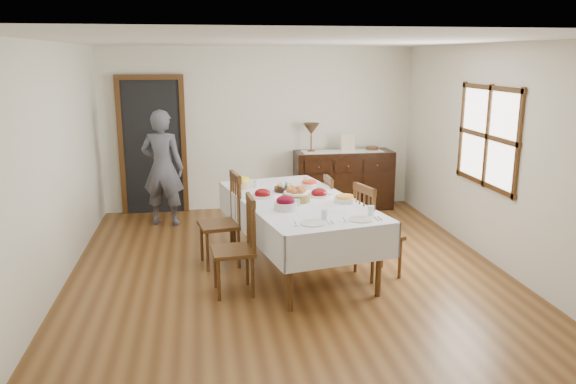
{
  "coord_description": "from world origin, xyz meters",
  "views": [
    {
      "loc": [
        -0.96,
        -5.99,
        2.45
      ],
      "look_at": [
        0.0,
        0.1,
        0.95
      ],
      "focal_mm": 35.0,
      "sensor_mm": 36.0,
      "label": 1
    }
  ],
  "objects": [
    {
      "name": "sideboard",
      "position": [
        1.33,
        2.72,
        0.48
      ],
      "size": [
        1.58,
        0.57,
        0.95
      ],
      "color": "black",
      "rests_on": "ground"
    },
    {
      "name": "ground",
      "position": [
        0.0,
        0.0,
        0.0
      ],
      "size": [
        6.0,
        6.0,
        0.0
      ],
      "primitive_type": "plane",
      "color": "brown"
    },
    {
      "name": "deco_bowl",
      "position": [
        1.81,
        2.74,
        0.98
      ],
      "size": [
        0.2,
        0.2,
        0.06
      ],
      "color": "#4C2E14",
      "rests_on": "sideboard"
    },
    {
      "name": "table_lamp",
      "position": [
        0.79,
        2.75,
        1.31
      ],
      "size": [
        0.26,
        0.26,
        0.46
      ],
      "color": "brown",
      "rests_on": "sideboard"
    },
    {
      "name": "casserole_dish",
      "position": [
        0.63,
        -0.03,
        0.87
      ],
      "size": [
        0.24,
        0.24,
        0.08
      ],
      "color": "silver",
      "rests_on": "dining_table"
    },
    {
      "name": "chair_left_far",
      "position": [
        -0.72,
        0.46,
        0.56
      ],
      "size": [
        0.53,
        0.53,
        1.11
      ],
      "rotation": [
        0.0,
        0.0,
        -1.4
      ],
      "color": "#4C2E14",
      "rests_on": "ground"
    },
    {
      "name": "chair_left_near",
      "position": [
        -0.61,
        -0.41,
        0.53
      ],
      "size": [
        0.46,
        0.46,
        1.04
      ],
      "rotation": [
        0.0,
        0.0,
        -1.5
      ],
      "color": "#4C2E14",
      "rests_on": "ground"
    },
    {
      "name": "glass_far_a",
      "position": [
        -0.29,
        0.87,
        0.88
      ],
      "size": [
        0.06,
        0.06,
        0.09
      ],
      "color": "white",
      "rests_on": "dining_table"
    },
    {
      "name": "egg_basket",
      "position": [
        0.04,
        0.6,
        0.88
      ],
      "size": [
        0.26,
        0.26,
        0.11
      ],
      "color": "black",
      "rests_on": "dining_table"
    },
    {
      "name": "glass_far_b",
      "position": [
        0.38,
        0.99,
        0.88
      ],
      "size": [
        0.06,
        0.06,
        0.09
      ],
      "color": "white",
      "rests_on": "dining_table"
    },
    {
      "name": "runner",
      "position": [
        1.29,
        2.69,
        0.96
      ],
      "size": [
        1.3,
        0.35,
        0.01
      ],
      "color": "white",
      "rests_on": "sideboard"
    },
    {
      "name": "chair_right_far",
      "position": [
        0.76,
        0.8,
        0.48
      ],
      "size": [
        0.41,
        0.41,
        0.96
      ],
      "rotation": [
        0.0,
        0.0,
        1.59
      ],
      "color": "#4C2E14",
      "rests_on": "ground"
    },
    {
      "name": "pineapple_bowl",
      "position": [
        -0.47,
        0.85,
        0.9
      ],
      "size": [
        0.25,
        0.25,
        0.13
      ],
      "color": "#CEAD8A",
      "rests_on": "dining_table"
    },
    {
      "name": "picture_frame",
      "position": [
        1.37,
        2.64,
        1.09
      ],
      "size": [
        0.22,
        0.08,
        0.28
      ],
      "color": "beige",
      "rests_on": "sideboard"
    },
    {
      "name": "setting_right",
      "position": [
        0.66,
        -0.69,
        0.86
      ],
      "size": [
        0.44,
        0.31,
        0.1
      ],
      "color": "silver",
      "rests_on": "dining_table"
    },
    {
      "name": "room_shell",
      "position": [
        -0.15,
        0.42,
        1.64
      ],
      "size": [
        5.02,
        6.02,
        2.65
      ],
      "color": "white",
      "rests_on": "ground"
    },
    {
      "name": "carrot_bowl",
      "position": [
        0.37,
        0.72,
        0.88
      ],
      "size": [
        0.21,
        0.21,
        0.09
      ],
      "color": "silver",
      "rests_on": "dining_table"
    },
    {
      "name": "dining_table",
      "position": [
        0.12,
        0.17,
        0.74
      ],
      "size": [
        1.71,
        2.65,
        0.84
      ],
      "rotation": [
        0.0,
        0.0,
        0.21
      ],
      "color": "white",
      "rests_on": "ground"
    },
    {
      "name": "bread_basket",
      "position": [
        0.09,
        0.1,
        0.91
      ],
      "size": [
        0.31,
        0.31,
        0.17
      ],
      "color": "olive",
      "rests_on": "dining_table"
    },
    {
      "name": "ham_platter_b",
      "position": [
        0.4,
        0.29,
        0.87
      ],
      "size": [
        0.3,
        0.3,
        0.11
      ],
      "color": "silver",
      "rests_on": "dining_table"
    },
    {
      "name": "person",
      "position": [
        -1.52,
        2.24,
        0.91
      ],
      "size": [
        0.65,
        0.5,
        1.83
      ],
      "primitive_type": "imported",
      "rotation": [
        0.0,
        0.0,
        2.87
      ],
      "color": "#4F515C",
      "rests_on": "ground"
    },
    {
      "name": "chair_right_near",
      "position": [
        0.93,
        -0.2,
        0.54
      ],
      "size": [
        0.55,
        0.55,
        1.07
      ],
      "rotation": [
        0.0,
        0.0,
        1.83
      ],
      "color": "#4C2E14",
      "rests_on": "ground"
    },
    {
      "name": "setting_left",
      "position": [
        0.15,
        -0.75,
        0.86
      ],
      "size": [
        0.44,
        0.31,
        0.1
      ],
      "color": "silver",
      "rests_on": "dining_table"
    },
    {
      "name": "ham_platter_a",
      "position": [
        -0.26,
        0.37,
        0.87
      ],
      "size": [
        0.3,
        0.3,
        0.11
      ],
      "color": "silver",
      "rests_on": "dining_table"
    },
    {
      "name": "butter_dish",
      "position": [
        0.03,
        -0.08,
        0.87
      ],
      "size": [
        0.16,
        0.12,
        0.07
      ],
      "color": "silver",
      "rests_on": "dining_table"
    },
    {
      "name": "beet_bowl",
      "position": [
        -0.08,
        -0.23,
        0.9
      ],
      "size": [
        0.25,
        0.25,
        0.15
      ],
      "color": "silver",
      "rests_on": "dining_table"
    }
  ]
}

